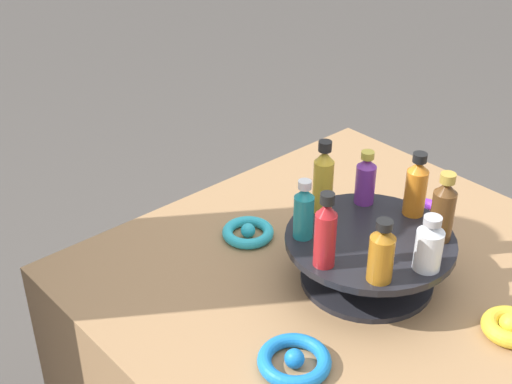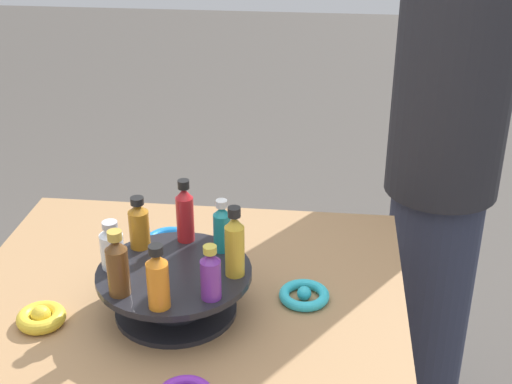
{
  "view_description": "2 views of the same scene",
  "coord_description": "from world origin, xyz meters",
  "px_view_note": "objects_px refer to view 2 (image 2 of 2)",
  "views": [
    {
      "loc": [
        0.77,
        0.59,
        1.47
      ],
      "look_at": [
        0.14,
        -0.12,
        0.9
      ],
      "focal_mm": 50.0,
      "sensor_mm": 36.0,
      "label": 1
    },
    {
      "loc": [
        -1.04,
        -0.26,
        1.5
      ],
      "look_at": [
        0.15,
        -0.13,
        0.91
      ],
      "focal_mm": 50.0,
      "sensor_mm": 36.0,
      "label": 2
    }
  ],
  "objects_px": {
    "bottle_amber": "(139,224)",
    "ribbon_bow_teal": "(304,295)",
    "bottle_orange": "(160,279)",
    "bottle_red": "(183,213)",
    "ribbon_bow_gold": "(41,317)",
    "bottle_gold": "(235,243)",
    "person_figure": "(446,138)",
    "bottle_brown": "(117,265)",
    "bottle_teal": "(222,227)",
    "bottle_clear": "(111,247)",
    "display_stand": "(175,288)",
    "bottle_purple": "(211,274)",
    "ribbon_bow_blue": "(170,241)"
  },
  "relations": [
    {
      "from": "bottle_amber",
      "to": "ribbon_bow_gold",
      "type": "distance_m",
      "value": 0.24
    },
    {
      "from": "bottle_purple",
      "to": "bottle_gold",
      "type": "height_order",
      "value": "bottle_gold"
    },
    {
      "from": "ribbon_bow_blue",
      "to": "person_figure",
      "type": "height_order",
      "value": "person_figure"
    },
    {
      "from": "bottle_brown",
      "to": "ribbon_bow_blue",
      "type": "xyz_separation_m",
      "value": [
        0.31,
        -0.01,
        -0.13
      ]
    },
    {
      "from": "bottle_amber",
      "to": "ribbon_bow_gold",
      "type": "bearing_deg",
      "value": 132.58
    },
    {
      "from": "bottle_purple",
      "to": "bottle_red",
      "type": "xyz_separation_m",
      "value": [
        0.18,
        0.08,
        0.01
      ]
    },
    {
      "from": "bottle_clear",
      "to": "person_figure",
      "type": "height_order",
      "value": "person_figure"
    },
    {
      "from": "bottle_purple",
      "to": "bottle_teal",
      "type": "xyz_separation_m",
      "value": [
        0.15,
        0.01,
        0.0
      ]
    },
    {
      "from": "bottle_amber",
      "to": "bottle_brown",
      "type": "relative_size",
      "value": 0.86
    },
    {
      "from": "bottle_teal",
      "to": "bottle_orange",
      "type": "height_order",
      "value": "bottle_orange"
    },
    {
      "from": "bottle_brown",
      "to": "bottle_clear",
      "type": "bearing_deg",
      "value": 24.37
    },
    {
      "from": "bottle_gold",
      "to": "bottle_brown",
      "type": "distance_m",
      "value": 0.2
    },
    {
      "from": "ribbon_bow_gold",
      "to": "bottle_amber",
      "type": "bearing_deg",
      "value": -47.42
    },
    {
      "from": "bottle_red",
      "to": "ribbon_bow_gold",
      "type": "bearing_deg",
      "value": 127.3
    },
    {
      "from": "display_stand",
      "to": "ribbon_bow_gold",
      "type": "distance_m",
      "value": 0.24
    },
    {
      "from": "bottle_purple",
      "to": "bottle_orange",
      "type": "bearing_deg",
      "value": 114.37
    },
    {
      "from": "bottle_brown",
      "to": "person_figure",
      "type": "height_order",
      "value": "person_figure"
    },
    {
      "from": "bottle_purple",
      "to": "ribbon_bow_blue",
      "type": "bearing_deg",
      "value": 25.13
    },
    {
      "from": "bottle_clear",
      "to": "bottle_brown",
      "type": "bearing_deg",
      "value": -155.63
    },
    {
      "from": "bottle_clear",
      "to": "bottle_teal",
      "type": "bearing_deg",
      "value": -65.63
    },
    {
      "from": "ribbon_bow_blue",
      "to": "bottle_amber",
      "type": "bearing_deg",
      "value": 173.83
    },
    {
      "from": "bottle_purple",
      "to": "person_figure",
      "type": "relative_size",
      "value": 0.06
    },
    {
      "from": "bottle_brown",
      "to": "ribbon_bow_gold",
      "type": "relative_size",
      "value": 1.37
    },
    {
      "from": "bottle_gold",
      "to": "person_figure",
      "type": "relative_size",
      "value": 0.08
    },
    {
      "from": "display_stand",
      "to": "bottle_teal",
      "type": "bearing_deg",
      "value": -43.13
    },
    {
      "from": "bottle_teal",
      "to": "bottle_brown",
      "type": "distance_m",
      "value": 0.22
    },
    {
      "from": "bottle_clear",
      "to": "ribbon_bow_blue",
      "type": "bearing_deg",
      "value": -11.21
    },
    {
      "from": "bottle_purple",
      "to": "ribbon_bow_gold",
      "type": "height_order",
      "value": "bottle_purple"
    },
    {
      "from": "bottle_purple",
      "to": "bottle_teal",
      "type": "bearing_deg",
      "value": 1.87
    },
    {
      "from": "ribbon_bow_blue",
      "to": "bottle_brown",
      "type": "bearing_deg",
      "value": 177.83
    },
    {
      "from": "bottle_teal",
      "to": "bottle_clear",
      "type": "xyz_separation_m",
      "value": [
        -0.08,
        0.18,
        -0.01
      ]
    },
    {
      "from": "bottle_amber",
      "to": "bottle_clear",
      "type": "relative_size",
      "value": 1.13
    },
    {
      "from": "bottle_purple",
      "to": "ribbon_bow_teal",
      "type": "distance_m",
      "value": 0.24
    },
    {
      "from": "bottle_red",
      "to": "display_stand",
      "type": "bearing_deg",
      "value": -178.13
    },
    {
      "from": "ribbon_bow_teal",
      "to": "display_stand",
      "type": "bearing_deg",
      "value": 105.34
    },
    {
      "from": "bottle_brown",
      "to": "bottle_teal",
      "type": "bearing_deg",
      "value": -43.13
    },
    {
      "from": "ribbon_bow_gold",
      "to": "display_stand",
      "type": "bearing_deg",
      "value": -74.66
    },
    {
      "from": "ribbon_bow_gold",
      "to": "person_figure",
      "type": "relative_size",
      "value": 0.05
    },
    {
      "from": "bottle_gold",
      "to": "bottle_teal",
      "type": "bearing_deg",
      "value": 24.37
    },
    {
      "from": "bottle_red",
      "to": "bottle_brown",
      "type": "height_order",
      "value": "bottle_red"
    },
    {
      "from": "bottle_gold",
      "to": "ribbon_bow_gold",
      "type": "bearing_deg",
      "value": 101.11
    },
    {
      "from": "bottle_orange",
      "to": "bottle_red",
      "type": "bearing_deg",
      "value": 1.87
    },
    {
      "from": "bottle_clear",
      "to": "ribbon_bow_teal",
      "type": "bearing_deg",
      "value": -78.89
    },
    {
      "from": "bottle_red",
      "to": "bottle_brown",
      "type": "distance_m",
      "value": 0.2
    },
    {
      "from": "bottle_orange",
      "to": "ribbon_bow_teal",
      "type": "height_order",
      "value": "bottle_orange"
    },
    {
      "from": "bottle_amber",
      "to": "ribbon_bow_teal",
      "type": "distance_m",
      "value": 0.33
    },
    {
      "from": "person_figure",
      "to": "ribbon_bow_teal",
      "type": "bearing_deg",
      "value": 11.66
    },
    {
      "from": "bottle_orange",
      "to": "ribbon_bow_gold",
      "type": "distance_m",
      "value": 0.27
    },
    {
      "from": "display_stand",
      "to": "ribbon_bow_blue",
      "type": "relative_size",
      "value": 2.58
    },
    {
      "from": "display_stand",
      "to": "bottle_purple",
      "type": "distance_m",
      "value": 0.14
    }
  ]
}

